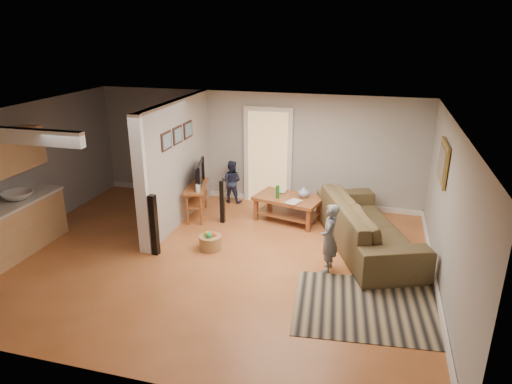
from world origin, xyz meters
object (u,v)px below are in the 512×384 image
toy_basket (210,242)px  toddler (232,202)px  coffee_table (289,202)px  speaker_right (222,202)px  sofa (365,246)px  child (327,270)px  tv_console (197,188)px  speaker_left (154,225)px

toy_basket → toddler: (-0.37, 2.39, -0.15)m
coffee_table → speaker_right: speaker_right is taller
sofa → coffee_table: 1.84m
speaker_right → toddler: speaker_right is taller
toy_basket → child: (2.15, -0.21, -0.15)m
sofa → tv_console: (-3.54, 0.53, 0.63)m
coffee_table → child: coffee_table is taller
tv_console → speaker_right: 0.67m
coffee_table → toy_basket: (-1.12, -1.68, -0.26)m
tv_console → sofa: bearing=-23.7°
speaker_right → toddler: (-0.18, 1.17, -0.45)m
tv_console → speaker_right: bearing=-31.1°
sofa → tv_console: 3.63m
sofa → speaker_right: bearing=61.4°
tv_console → toddler: 1.25m
toddler → sofa: bearing=155.2°
speaker_left → toy_basket: (0.87, 0.43, -0.41)m
coffee_table → speaker_left: bearing=-133.5°
speaker_right → toy_basket: 1.27m
speaker_right → speaker_left: bearing=-113.9°
sofa → speaker_right: speaker_right is taller
toddler → coffee_table: bearing=155.8°
sofa → child: child is taller
tv_console → child: tv_console is taller
toy_basket → speaker_left: bearing=-153.8°
tv_console → toy_basket: (0.81, -1.40, -0.48)m
speaker_left → toy_basket: bearing=31.1°
speaker_left → coffee_table: bearing=51.5°
speaker_left → child: 3.09m
coffee_table → toy_basket: coffee_table is taller
sofa → toddler: size_ratio=3.00×
speaker_left → toddler: (0.50, 2.82, -0.56)m
toddler → tv_console: bearing=67.4°
tv_console → toddler: (0.44, 0.99, -0.63)m
speaker_right → toy_basket: bearing=-82.7°
coffee_table → speaker_right: bearing=-160.8°
tv_console → speaker_left: speaker_left is taller
tv_console → toddler: bearing=50.9°
toddler → toy_basket: bearing=100.1°
speaker_left → toy_basket: speaker_left is taller
speaker_right → toddler: 1.26m
child → toddler: (-2.52, 2.60, 0.00)m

